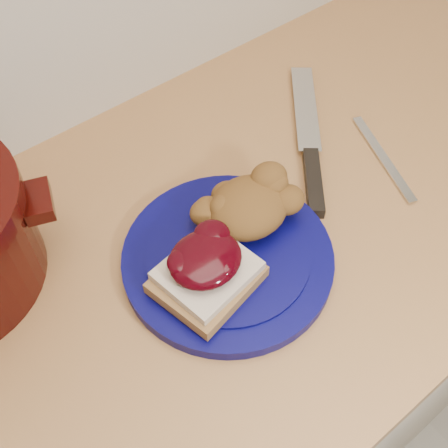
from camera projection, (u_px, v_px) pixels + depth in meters
base_cabinet at (226, 375)px, 1.10m from camera, size 4.00×0.60×0.86m
plate at (228, 258)px, 0.69m from camera, size 0.29×0.29×0.02m
sandwich at (206, 270)px, 0.64m from camera, size 0.13×0.12×0.06m
stuffing_mound at (249, 207)px, 0.69m from camera, size 0.12×0.10×0.05m
chef_knife at (311, 160)px, 0.79m from camera, size 0.21×0.25×0.02m
butter_knife at (383, 157)px, 0.80m from camera, size 0.08×0.17×0.00m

